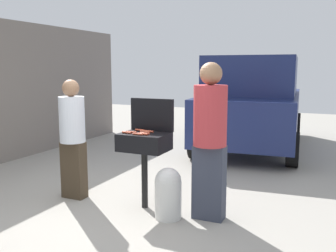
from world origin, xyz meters
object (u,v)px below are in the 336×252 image
Objects in this scene: person_left at (73,135)px; hot_dog_7 at (137,134)px; hot_dog_3 at (143,134)px; hot_dog_6 at (140,130)px; propane_tank at (168,192)px; person_right at (210,136)px; hot_dog_4 at (127,132)px; hot_dog_1 at (149,131)px; hot_dog_0 at (145,132)px; parked_minivan at (253,102)px; hot_dog_2 at (145,133)px; hot_dog_5 at (132,132)px; bbq_grill at (144,145)px.

hot_dog_7 is at bearing -18.79° from person_left.
hot_dog_3 and hot_dog_6 have the same top height.
propane_tank is 0.33× the size of person_right.
hot_dog_4 reaches higher than propane_tank.
hot_dog_1 and hot_dog_4 have the same top height.
hot_dog_1 is 0.82m from propane_tank.
hot_dog_3 and hot_dog_4 have the same top height.
hot_dog_0 reaches higher than propane_tank.
person_right reaches higher than person_left.
hot_dog_4 is at bearing 167.06° from hot_dog_7.
hot_dog_4 is 0.03× the size of parked_minivan.
hot_dog_6 is (-0.12, 0.08, 0.00)m from hot_dog_0.
hot_dog_2 is 0.03× the size of parked_minivan.
person_left is (-1.05, -0.11, -0.10)m from hot_dog_0.
hot_dog_5 is 0.18m from hot_dog_6.
person_right is at bearing 3.22° from hot_dog_5.
hot_dog_1 is (0.02, 0.08, 0.16)m from bbq_grill.
hot_dog_4 is at bearing -126.16° from hot_dog_5.
hot_dog_4 is 0.08× the size of person_left.
propane_tank is 1.59m from person_left.
hot_dog_4 is 1.00× the size of hot_dog_6.
person_left reaches higher than hot_dog_4.
person_left reaches higher than propane_tank.
person_right reaches higher than hot_dog_1.
hot_dog_3 is at bearing -70.44° from hot_dog_0.
hot_dog_0 reaches higher than bbq_grill.
hot_dog_2 is 1.00× the size of hot_dog_3.
hot_dog_3 is 1.00× the size of hot_dog_5.
hot_dog_3 is (0.04, -0.12, 0.16)m from bbq_grill.
hot_dog_7 is (0.14, -0.10, 0.00)m from hot_dog_5.
hot_dog_7 is at bearing 23.52° from person_right.
hot_dog_1 is at bearing 8.26° from person_right.
hot_dog_2 is 1.00× the size of hot_dog_7.
person_left is (-0.92, -0.01, -0.10)m from hot_dog_5.
propane_tank is at bearing -24.48° from bbq_grill.
hot_dog_7 reaches higher than propane_tank.
hot_dog_7 is 4.47m from parked_minivan.
hot_dog_6 is 1.00× the size of hot_dog_7.
hot_dog_0 is at bearing 78.55° from parked_minivan.
person_right reaches higher than hot_dog_5.
propane_tank is (0.43, -0.04, -0.66)m from hot_dog_7.
hot_dog_1 is at bearing 80.70° from hot_dog_7.
propane_tank is at bearing -10.57° from hot_dog_3.
hot_dog_4 and hot_dog_5 have the same top height.
hot_dog_7 is at bearing -35.03° from hot_dog_5.
bbq_grill is 0.60× the size of person_left.
hot_dog_2 is 0.20m from hot_dog_5.
bbq_grill is at bearing 19.09° from hot_dog_5.
hot_dog_2 is at bearing -56.66° from bbq_grill.
hot_dog_1 is 1.00× the size of hot_dog_7.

